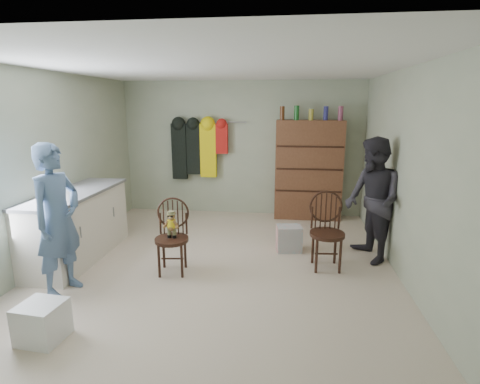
# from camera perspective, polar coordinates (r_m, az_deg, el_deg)

# --- Properties ---
(ground_plane) EXTENTS (5.00, 5.00, 0.00)m
(ground_plane) POSITION_cam_1_polar(r_m,az_deg,el_deg) (5.05, -3.15, -11.00)
(ground_plane) COLOR beige
(ground_plane) RESTS_ON ground
(room_walls) EXTENTS (5.00, 5.00, 5.00)m
(room_walls) POSITION_cam_1_polar(r_m,az_deg,el_deg) (5.15, -2.33, 7.73)
(room_walls) COLOR #ABB295
(room_walls) RESTS_ON ground
(counter) EXTENTS (0.64, 1.86, 0.94)m
(counter) POSITION_cam_1_polar(r_m,az_deg,el_deg) (5.55, -23.52, -4.65)
(counter) COLOR silver
(counter) RESTS_ON ground
(plastic_tub) EXTENTS (0.40, 0.38, 0.35)m
(plastic_tub) POSITION_cam_1_polar(r_m,az_deg,el_deg) (3.95, -27.93, -17.08)
(plastic_tub) COLOR white
(plastic_tub) RESTS_ON ground
(chair_front) EXTENTS (0.46, 0.46, 0.94)m
(chair_front) POSITION_cam_1_polar(r_m,az_deg,el_deg) (4.75, -10.30, -5.90)
(chair_front) COLOR #381E13
(chair_front) RESTS_ON ground
(chair_far) EXTENTS (0.48, 0.48, 0.99)m
(chair_far) POSITION_cam_1_polar(r_m,az_deg,el_deg) (4.94, 13.05, -5.28)
(chair_far) COLOR #381E13
(chair_far) RESTS_ON ground
(striped_bag) EXTENTS (0.39, 0.32, 0.37)m
(striped_bag) POSITION_cam_1_polar(r_m,az_deg,el_deg) (5.47, 7.47, -7.04)
(striped_bag) COLOR #E57C72
(striped_bag) RESTS_ON ground
(person_left) EXTENTS (0.52, 0.68, 1.69)m
(person_left) POSITION_cam_1_polar(r_m,az_deg,el_deg) (4.53, -26.06, -3.85)
(person_left) COLOR slate
(person_left) RESTS_ON ground
(person_right) EXTENTS (0.82, 0.95, 1.67)m
(person_right) POSITION_cam_1_polar(r_m,az_deg,el_deg) (5.23, 19.53, -1.21)
(person_right) COLOR #2D2B33
(person_right) RESTS_ON ground
(dresser) EXTENTS (1.20, 0.39, 2.05)m
(dresser) POSITION_cam_1_polar(r_m,az_deg,el_deg) (6.94, 10.38, 3.37)
(dresser) COLOR brown
(dresser) RESTS_ON ground
(coat_rack) EXTENTS (1.42, 0.12, 1.09)m
(coat_rack) POSITION_cam_1_polar(r_m,az_deg,el_deg) (7.15, -6.49, 6.54)
(coat_rack) COLOR #99999E
(coat_rack) RESTS_ON ground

